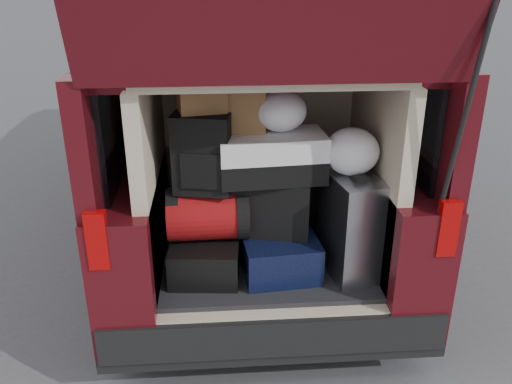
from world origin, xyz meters
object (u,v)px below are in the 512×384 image
at_px(red_duffel, 208,214).
at_px(backpack, 202,154).
at_px(silver_roller, 351,225).
at_px(navy_hardshell, 277,250).
at_px(black_soft_case, 270,204).
at_px(twotone_duffel, 271,157).
at_px(black_hardshell, 207,252).

xyz_separation_m(red_duffel, backpack, (-0.02, -0.01, 0.37)).
distance_m(silver_roller, backpack, 0.94).
relative_size(navy_hardshell, black_soft_case, 1.13).
height_order(red_duffel, backpack, backpack).
bearing_deg(navy_hardshell, backpack, 174.97).
relative_size(red_duffel, black_soft_case, 0.99).
bearing_deg(navy_hardshell, silver_roller, -15.90).
bearing_deg(navy_hardshell, twotone_duffel, 136.66).
bearing_deg(backpack, navy_hardshell, 11.51).
bearing_deg(twotone_duffel, red_duffel, 179.11).
distance_m(black_hardshell, black_soft_case, 0.47).
xyz_separation_m(black_soft_case, backpack, (-0.38, -0.05, 0.34)).
bearing_deg(navy_hardshell, black_hardshell, 172.22).
relative_size(navy_hardshell, backpack, 1.18).
height_order(silver_roller, twotone_duffel, twotone_duffel).
xyz_separation_m(navy_hardshell, backpack, (-0.42, -0.00, 0.62)).
distance_m(black_hardshell, navy_hardshell, 0.42).
xyz_separation_m(black_hardshell, twotone_duffel, (0.38, 0.01, 0.58)).
bearing_deg(silver_roller, black_soft_case, 153.00).
xyz_separation_m(black_hardshell, red_duffel, (0.01, -0.01, 0.26)).
bearing_deg(black_hardshell, backpack, -87.91).
xyz_separation_m(black_hardshell, black_soft_case, (0.38, 0.03, 0.29)).
bearing_deg(red_duffel, twotone_duffel, 1.76).
bearing_deg(red_duffel, backpack, -147.41).
distance_m(black_hardshell, backpack, 0.63).
bearing_deg(backpack, red_duffel, 45.60).
relative_size(red_duffel, backpack, 1.04).
bearing_deg(twotone_duffel, black_soft_case, 96.55).
xyz_separation_m(backpack, twotone_duffel, (0.38, 0.03, -0.04)).
height_order(black_soft_case, twotone_duffel, twotone_duffel).
bearing_deg(backpack, silver_roller, 6.08).
height_order(silver_roller, backpack, backpack).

